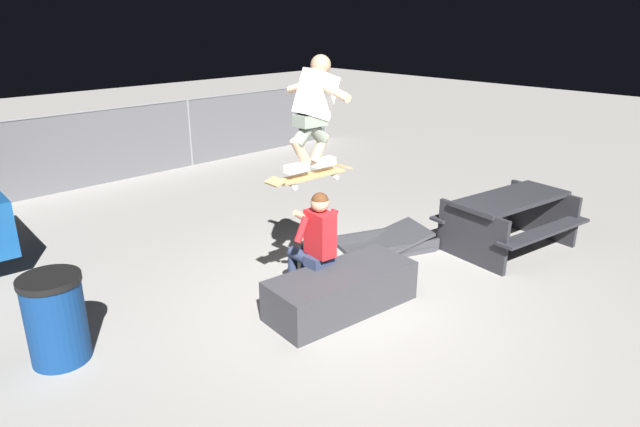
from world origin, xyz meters
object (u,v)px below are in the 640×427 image
skater_airborne (314,108)px  picnic_table_back (510,214)px  person_sitting_on_ledge (314,240)px  trash_bin (56,319)px  skateboard (310,176)px  kicker_ramp (385,245)px  ledge_box_main (341,290)px

skater_airborne → picnic_table_back: 3.52m
person_sitting_on_ledge → trash_bin: 2.67m
person_sitting_on_ledge → skater_airborne: skater_airborne is taller
skateboard → kicker_ramp: skateboard is taller
skater_airborne → skateboard: bearing=177.2°
skateboard → picnic_table_back: 3.30m
person_sitting_on_ledge → picnic_table_back: person_sitting_on_ledge is taller
person_sitting_on_ledge → trash_bin: (-2.54, 0.78, -0.28)m
person_sitting_on_ledge → kicker_ramp: 1.81m
ledge_box_main → trash_bin: 2.84m
person_sitting_on_ledge → picnic_table_back: (2.90, -0.82, -0.21)m
kicker_ramp → trash_bin: 4.24m
picnic_table_back → trash_bin: bearing=163.6°
skater_airborne → picnic_table_back: bearing=-12.9°
ledge_box_main → picnic_table_back: picnic_table_back is taller
skater_airborne → kicker_ramp: skater_airborne is taller
skateboard → kicker_ramp: (1.83, 0.44, -1.45)m
picnic_table_back → skater_airborne: bearing=167.1°
kicker_ramp → picnic_table_back: 1.74m
picnic_table_back → trash_bin: trash_bin is taller
ledge_box_main → skateboard: size_ratio=1.63×
ledge_box_main → trash_bin: bearing=155.4°
skateboard → kicker_ramp: bearing=13.7°
ledge_box_main → person_sitting_on_ledge: bearing=93.8°
person_sitting_on_ledge → skater_airborne: size_ratio=1.15×
skater_airborne → kicker_ramp: (1.77, 0.45, -2.13)m
kicker_ramp → picnic_table_back: (1.24, -1.14, 0.44)m
ledge_box_main → kicker_ramp: size_ratio=1.22×
skateboard → picnic_table_back: (3.07, -0.69, -1.01)m
ledge_box_main → skateboard: bearing=125.8°
person_sitting_on_ledge → skater_airborne: (-0.11, -0.13, 1.49)m
ledge_box_main → skater_airborne: (-0.14, 0.27, 1.97)m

